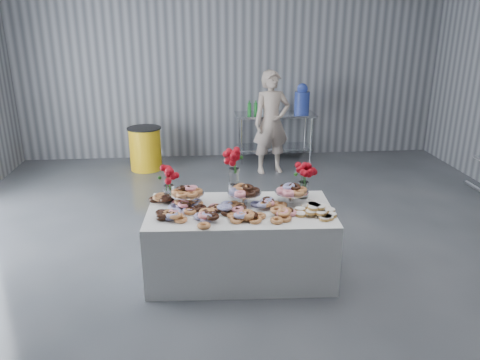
{
  "coord_description": "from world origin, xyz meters",
  "views": [
    {
      "loc": [
        -0.67,
        -4.47,
        2.63
      ],
      "look_at": [
        -0.21,
        0.5,
        0.87
      ],
      "focal_mm": 35.0,
      "sensor_mm": 36.0,
      "label": 1
    }
  ],
  "objects_px": {
    "display_table": "(240,242)",
    "person": "(271,123)",
    "prep_table": "(275,128)",
    "trash_barrel": "(145,149)",
    "water_jug": "(302,100)"
  },
  "relations": [
    {
      "from": "prep_table",
      "to": "trash_barrel",
      "type": "relative_size",
      "value": 1.95
    },
    {
      "from": "prep_table",
      "to": "water_jug",
      "type": "distance_m",
      "value": 0.73
    },
    {
      "from": "display_table",
      "to": "person",
      "type": "height_order",
      "value": "person"
    },
    {
      "from": "trash_barrel",
      "to": "prep_table",
      "type": "bearing_deg",
      "value": 8.88
    },
    {
      "from": "trash_barrel",
      "to": "person",
      "type": "bearing_deg",
      "value": -9.1
    },
    {
      "from": "display_table",
      "to": "prep_table",
      "type": "distance_m",
      "value": 4.29
    },
    {
      "from": "display_table",
      "to": "person",
      "type": "relative_size",
      "value": 1.07
    },
    {
      "from": "display_table",
      "to": "water_jug",
      "type": "xyz_separation_m",
      "value": [
        1.55,
        4.15,
        0.77
      ]
    },
    {
      "from": "water_jug",
      "to": "trash_barrel",
      "type": "bearing_deg",
      "value": -172.63
    },
    {
      "from": "display_table",
      "to": "trash_barrel",
      "type": "relative_size",
      "value": 2.47
    },
    {
      "from": "display_table",
      "to": "water_jug",
      "type": "height_order",
      "value": "water_jug"
    },
    {
      "from": "prep_table",
      "to": "trash_barrel",
      "type": "distance_m",
      "value": 2.44
    },
    {
      "from": "water_jug",
      "to": "prep_table",
      "type": "bearing_deg",
      "value": 180.0
    },
    {
      "from": "prep_table",
      "to": "display_table",
      "type": "bearing_deg",
      "value": -104.17
    },
    {
      "from": "prep_table",
      "to": "trash_barrel",
      "type": "bearing_deg",
      "value": -171.12
    }
  ]
}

